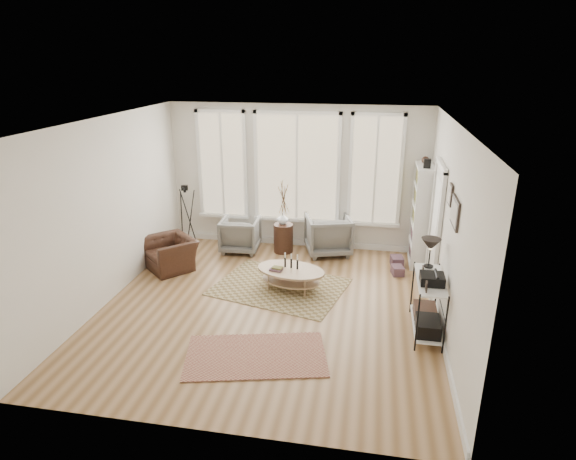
% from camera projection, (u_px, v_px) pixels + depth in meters
% --- Properties ---
extents(room, '(5.50, 5.54, 2.90)m').
position_uv_depth(room, '(269.00, 222.00, 7.18)').
color(room, '#A27C53').
rests_on(room, ground).
extents(bay_window, '(4.14, 0.12, 2.24)m').
position_uv_depth(bay_window, '(297.00, 170.00, 9.61)').
color(bay_window, '#D2B980').
rests_on(bay_window, ground).
extents(door, '(0.09, 1.06, 2.22)m').
position_uv_depth(door, '(436.00, 226.00, 7.90)').
color(door, silver).
rests_on(door, ground).
extents(bookcase, '(0.31, 0.85, 2.06)m').
position_uv_depth(bookcase, '(421.00, 215.00, 8.98)').
color(bookcase, white).
rests_on(bookcase, ground).
extents(low_shelf, '(0.38, 1.08, 1.30)m').
position_uv_depth(low_shelf, '(428.00, 299.00, 6.80)').
color(low_shelf, white).
rests_on(low_shelf, ground).
extents(wall_art, '(0.04, 0.88, 0.44)m').
position_uv_depth(wall_art, '(454.00, 208.00, 6.33)').
color(wall_art, black).
rests_on(wall_art, ground).
extents(rug_main, '(2.45, 2.07, 0.01)m').
position_uv_depth(rug_main, '(280.00, 287.00, 8.30)').
color(rug_main, brown).
rests_on(rug_main, ground).
extents(rug_runner, '(2.03, 1.42, 0.01)m').
position_uv_depth(rug_runner, '(256.00, 355.00, 6.39)').
color(rug_runner, brown).
rests_on(rug_runner, ground).
extents(coffee_table, '(1.31, 0.98, 0.54)m').
position_uv_depth(coffee_table, '(290.00, 274.00, 8.14)').
color(coffee_table, tan).
rests_on(coffee_table, ground).
extents(armchair_left, '(0.78, 0.80, 0.69)m').
position_uv_depth(armchair_left, '(240.00, 234.00, 9.75)').
color(armchair_left, slate).
rests_on(armchair_left, ground).
extents(armchair_right, '(1.06, 1.08, 0.79)m').
position_uv_depth(armchair_right, '(328.00, 234.00, 9.61)').
color(armchair_right, slate).
rests_on(armchair_right, ground).
extents(side_table, '(0.39, 0.39, 1.64)m').
position_uv_depth(side_table, '(283.00, 215.00, 9.55)').
color(side_table, '#392016').
rests_on(side_table, ground).
extents(vase, '(0.22, 0.22, 0.22)m').
position_uv_depth(vase, '(283.00, 219.00, 9.61)').
color(vase, silver).
rests_on(vase, side_table).
extents(accent_chair, '(1.20, 1.19, 0.59)m').
position_uv_depth(accent_chair, '(170.00, 253.00, 8.96)').
color(accent_chair, '#392016').
rests_on(accent_chair, ground).
extents(tripod_camera, '(0.47, 0.47, 1.34)m').
position_uv_depth(tripod_camera, '(187.00, 220.00, 9.78)').
color(tripod_camera, black).
rests_on(tripod_camera, ground).
extents(book_stack_near, '(0.26, 0.31, 0.18)m').
position_uv_depth(book_stack_near, '(397.00, 261.00, 9.13)').
color(book_stack_near, brown).
rests_on(book_stack_near, ground).
extents(book_stack_far, '(0.25, 0.29, 0.16)m').
position_uv_depth(book_stack_far, '(397.00, 270.00, 8.75)').
color(book_stack_far, brown).
rests_on(book_stack_far, ground).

